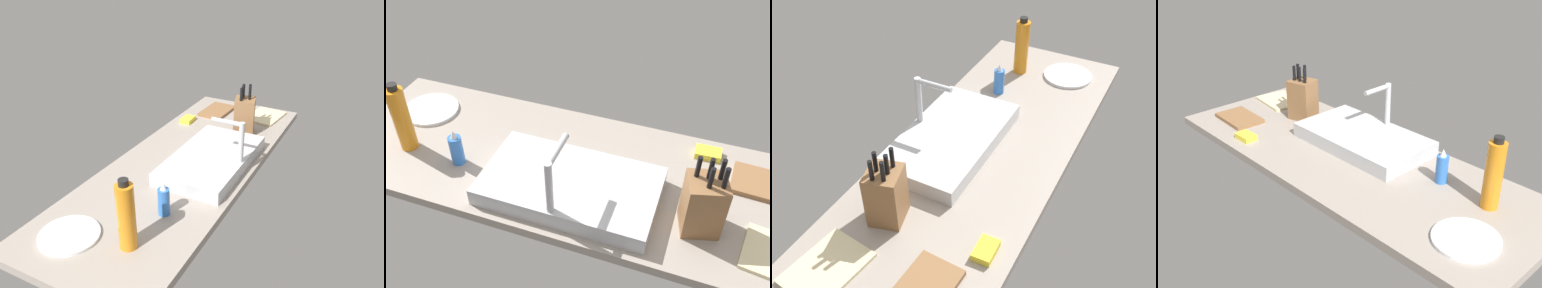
% 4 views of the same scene
% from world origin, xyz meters
% --- Properties ---
extents(countertop_slab, '(1.70, 0.61, 0.04)m').
position_xyz_m(countertop_slab, '(0.00, 0.00, 0.02)').
color(countertop_slab, gray).
rests_on(countertop_slab, ground).
extents(sink_basin, '(0.56, 0.32, 0.06)m').
position_xyz_m(sink_basin, '(-0.04, 0.12, 0.07)').
color(sink_basin, '#B7BABF').
rests_on(sink_basin, countertop_slab).
extents(faucet, '(0.06, 0.15, 0.25)m').
position_xyz_m(faucet, '(-0.02, 0.24, 0.18)').
color(faucet, '#B7BABF').
rests_on(faucet, countertop_slab).
extents(knife_block, '(0.14, 0.13, 0.26)m').
position_xyz_m(knife_block, '(-0.45, 0.12, 0.13)').
color(knife_block, brown).
rests_on(knife_block, countertop_slab).
extents(cutting_board, '(0.23, 0.16, 0.02)m').
position_xyz_m(cutting_board, '(-0.64, -0.13, 0.04)').
color(cutting_board, brown).
rests_on(cutting_board, countertop_slab).
extents(soap_bottle, '(0.05, 0.05, 0.14)m').
position_xyz_m(soap_bottle, '(0.38, 0.11, 0.09)').
color(soap_bottle, blue).
rests_on(soap_bottle, countertop_slab).
extents(water_bottle, '(0.06, 0.06, 0.27)m').
position_xyz_m(water_bottle, '(0.60, 0.10, 0.16)').
color(water_bottle, orange).
rests_on(water_bottle, countertop_slab).
extents(dinner_plate, '(0.22, 0.22, 0.01)m').
position_xyz_m(dinner_plate, '(0.65, -0.12, 0.04)').
color(dinner_plate, white).
rests_on(dinner_plate, countertop_slab).
extents(dish_towel, '(0.25, 0.20, 0.01)m').
position_xyz_m(dish_towel, '(-0.69, 0.16, 0.04)').
color(dish_towel, beige).
rests_on(dish_towel, countertop_slab).
extents(dish_sponge, '(0.09, 0.06, 0.02)m').
position_xyz_m(dish_sponge, '(-0.43, -0.22, 0.05)').
color(dish_sponge, yellow).
rests_on(dish_sponge, countertop_slab).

